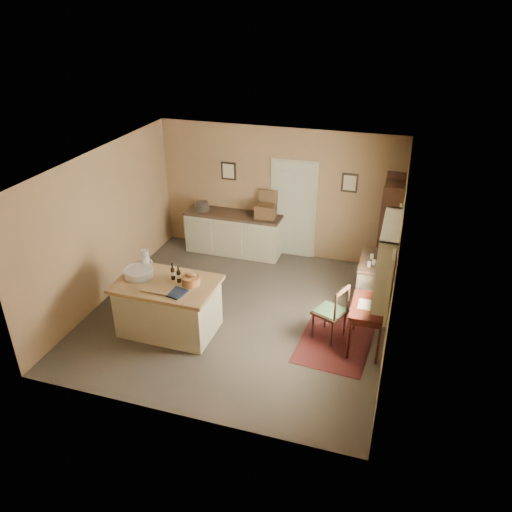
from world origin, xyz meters
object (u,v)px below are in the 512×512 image
at_px(shelving_unit, 391,232).
at_px(writing_desk, 368,311).
at_px(desk_chair, 330,312).
at_px(right_cabinet, 375,282).
at_px(work_island, 168,305).
at_px(sideboard, 234,232).

bearing_deg(shelving_unit, writing_desk, -93.98).
distance_m(writing_desk, desk_chair, 0.62).
relative_size(desk_chair, shelving_unit, 0.47).
distance_m(right_cabinet, shelving_unit, 1.10).
height_order(work_island, sideboard, work_island).
bearing_deg(shelving_unit, work_island, -140.36).
distance_m(work_island, writing_desk, 3.19).
relative_size(work_island, right_cabinet, 1.57).
distance_m(sideboard, right_cabinet, 3.29).
height_order(desk_chair, shelving_unit, shelving_unit).
bearing_deg(desk_chair, writing_desk, 17.26).
height_order(writing_desk, shelving_unit, shelving_unit).
relative_size(right_cabinet, shelving_unit, 0.50).
relative_size(work_island, shelving_unit, 0.79).
bearing_deg(writing_desk, work_island, -170.67).
bearing_deg(shelving_unit, desk_chair, -109.22).
bearing_deg(desk_chair, shelving_unit, 94.28).
xyz_separation_m(sideboard, right_cabinet, (3.06, -1.20, -0.02)).
xyz_separation_m(right_cabinet, shelving_unit, (0.15, 0.93, 0.57)).
xyz_separation_m(writing_desk, desk_chair, (-0.59, 0.06, -0.18)).
relative_size(work_island, writing_desk, 1.91).
xyz_separation_m(sideboard, writing_desk, (3.06, -2.47, 0.18)).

